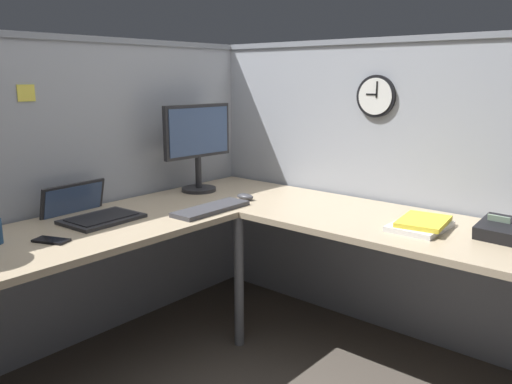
# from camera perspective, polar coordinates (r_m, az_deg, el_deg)

# --- Properties ---
(ground_plane) EXTENTS (6.80, 6.80, 0.00)m
(ground_plane) POSITION_cam_1_polar(r_m,az_deg,el_deg) (2.66, -1.58, -18.72)
(ground_plane) COLOR #4C443D
(cubicle_wall_back) EXTENTS (2.57, 0.12, 1.58)m
(cubicle_wall_back) POSITION_cam_1_polar(r_m,az_deg,el_deg) (2.80, -20.26, -0.38)
(cubicle_wall_back) COLOR #999EA8
(cubicle_wall_back) RESTS_ON ground
(cubicle_wall_right) EXTENTS (0.12, 2.37, 1.58)m
(cubicle_wall_right) POSITION_cam_1_polar(r_m,az_deg,el_deg) (2.91, 13.83, 0.53)
(cubicle_wall_right) COLOR #999EA8
(cubicle_wall_right) RESTS_ON ground
(desk) EXTENTS (2.35, 2.15, 0.73)m
(desk) POSITION_cam_1_polar(r_m,az_deg,el_deg) (2.26, -3.26, -6.85)
(desk) COLOR tan
(desk) RESTS_ON ground
(monitor) EXTENTS (0.46, 0.20, 0.50)m
(monitor) POSITION_cam_1_polar(r_m,az_deg,el_deg) (2.99, -6.42, 5.61)
(monitor) COLOR #232326
(monitor) RESTS_ON desk
(laptop) EXTENTS (0.36, 0.40, 0.22)m
(laptop) POSITION_cam_1_polar(r_m,az_deg,el_deg) (2.58, -17.89, -2.14)
(laptop) COLOR #232326
(laptop) RESTS_ON desk
(keyboard) EXTENTS (0.43, 0.15, 0.02)m
(keyboard) POSITION_cam_1_polar(r_m,az_deg,el_deg) (2.58, -4.96, -1.85)
(keyboard) COLOR #38383D
(keyboard) RESTS_ON desk
(computer_mouse) EXTENTS (0.06, 0.10, 0.03)m
(computer_mouse) POSITION_cam_1_polar(r_m,az_deg,el_deg) (2.80, -1.21, -0.52)
(computer_mouse) COLOR #38383D
(computer_mouse) RESTS_ON desk
(cell_phone) EXTENTS (0.12, 0.16, 0.01)m
(cell_phone) POSITION_cam_1_polar(r_m,az_deg,el_deg) (2.26, -21.62, -4.98)
(cell_phone) COLOR black
(cell_phone) RESTS_ON desk
(office_phone) EXTENTS (0.20, 0.22, 0.11)m
(office_phone) POSITION_cam_1_polar(r_m,az_deg,el_deg) (2.35, 25.96, -3.93)
(office_phone) COLOR black
(office_phone) RESTS_ON desk
(book_stack) EXTENTS (0.30, 0.23, 0.04)m
(book_stack) POSITION_cam_1_polar(r_m,az_deg,el_deg) (2.38, 17.73, -3.41)
(book_stack) COLOR silver
(book_stack) RESTS_ON desk
(wall_clock) EXTENTS (0.04, 0.22, 0.22)m
(wall_clock) POSITION_cam_1_polar(r_m,az_deg,el_deg) (2.82, 13.11, 10.23)
(wall_clock) COLOR black
(pinned_note_leftmost) EXTENTS (0.08, 0.00, 0.08)m
(pinned_note_leftmost) POSITION_cam_1_polar(r_m,az_deg,el_deg) (2.61, -23.99, 9.93)
(pinned_note_leftmost) COLOR #EAD84C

